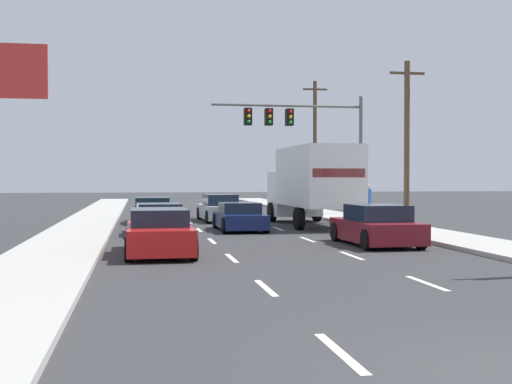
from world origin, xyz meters
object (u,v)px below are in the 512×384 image
at_px(utility_pole_mid, 407,139).
at_px(pedestrian_near_corner, 367,203).
at_px(car_navy, 240,218).
at_px(traffic_signal_mast, 294,125).
at_px(car_green, 152,211).
at_px(utility_pole_far, 315,143).
at_px(box_truck, 312,181).
at_px(car_silver, 219,209).
at_px(car_red, 159,233).
at_px(car_maroon, 376,227).
at_px(car_gray, 159,220).

distance_m(utility_pole_mid, pedestrian_near_corner, 4.44).
height_order(car_navy, traffic_signal_mast, traffic_signal_mast).
bearing_deg(car_green, utility_pole_far, 50.37).
height_order(box_truck, pedestrian_near_corner, box_truck).
relative_size(box_truck, pedestrian_near_corner, 4.72).
distance_m(car_silver, pedestrian_near_corner, 7.47).
bearing_deg(car_green, car_navy, -57.57).
bearing_deg(utility_pole_mid, car_navy, -155.18).
bearing_deg(traffic_signal_mast, car_red, -114.63).
relative_size(utility_pole_mid, pedestrian_near_corner, 4.56).
bearing_deg(car_navy, utility_pole_far, 66.88).
relative_size(utility_pole_mid, utility_pole_far, 0.87).
relative_size(car_navy, utility_pole_mid, 0.51).
xyz_separation_m(car_navy, utility_pole_mid, (9.08, 4.20, 3.60)).
distance_m(car_silver, car_maroon, 13.31).
bearing_deg(utility_pole_far, car_green, -129.63).
height_order(car_red, utility_pole_far, utility_pole_far).
relative_size(car_green, utility_pole_far, 0.46).
xyz_separation_m(car_silver, car_maroon, (3.61, -12.81, -0.01)).
xyz_separation_m(car_green, traffic_signal_mast, (8.02, 4.00, 4.61)).
height_order(car_green, car_silver, car_silver).
height_order(box_truck, traffic_signal_mast, traffic_signal_mast).
xyz_separation_m(car_maroon, traffic_signal_mast, (1.04, 16.25, 4.58)).
bearing_deg(car_green, car_silver, 9.37).
bearing_deg(car_gray, utility_pole_mid, 24.11).
xyz_separation_m(car_navy, box_truck, (3.62, 2.05, 1.49)).
xyz_separation_m(car_navy, pedestrian_near_corner, (6.42, 2.48, 0.48)).
distance_m(car_gray, pedestrian_near_corner, 10.53).
height_order(box_truck, car_maroon, box_truck).
height_order(traffic_signal_mast, utility_pole_mid, utility_pole_mid).
bearing_deg(car_gray, traffic_signal_mast, 54.02).
bearing_deg(car_gray, utility_pole_far, 60.89).
relative_size(box_truck, car_maroon, 2.00).
xyz_separation_m(car_green, pedestrian_near_corner, (9.92, -3.02, 0.44)).
relative_size(car_silver, pedestrian_near_corner, 2.62).
relative_size(car_gray, utility_pole_mid, 0.51).
bearing_deg(pedestrian_near_corner, car_navy, -158.90).
xyz_separation_m(car_gray, box_truck, (6.99, 3.42, 1.46)).
bearing_deg(car_red, box_truck, 54.79).
bearing_deg(car_silver, car_navy, -88.83).
height_order(car_red, traffic_signal_mast, traffic_signal_mast).
bearing_deg(car_gray, pedestrian_near_corner, 21.46).
relative_size(car_green, car_silver, 0.93).
distance_m(car_green, car_red, 13.63).
relative_size(car_red, traffic_signal_mast, 0.53).
bearing_deg(car_red, pedestrian_near_corner, 46.75).
relative_size(car_silver, utility_pole_far, 0.50).
bearing_deg(car_green, car_gray, -88.92).
xyz_separation_m(car_gray, car_navy, (3.37, 1.37, -0.03)).
xyz_separation_m(car_gray, pedestrian_near_corner, (9.79, 3.85, 0.45)).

